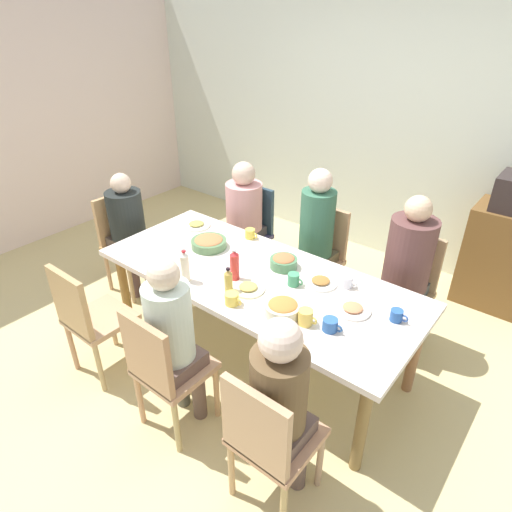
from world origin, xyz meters
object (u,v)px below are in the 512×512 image
(plate_0, at_px, (321,282))
(bowl_1, at_px, (284,262))
(person_5, at_px, (280,398))
(bottle_0, at_px, (185,267))
(chair_2, at_px, (319,253))
(person_4, at_px, (172,333))
(plate_1, at_px, (197,225))
(person_6, at_px, (128,223))
(cup_4, at_px, (232,299))
(chair_3, at_px, (250,228))
(person_2, at_px, (316,232))
(cup_5, at_px, (347,281))
(bowl_0, at_px, (209,242))
(dining_table, at_px, (256,283))
(cup_3, at_px, (250,234))
(plate_2, at_px, (248,288))
(person_0, at_px, (407,262))
(chair_5, at_px, (268,437))
(side_cabinet, at_px, (508,260))
(chair_0, at_px, (407,285))
(chair_6, at_px, (124,238))
(bottle_2, at_px, (228,281))
(bottle_1, at_px, (235,265))
(person_3, at_px, (243,212))
(chair_1, at_px, (89,316))
(cup_0, at_px, (330,325))
(chair_4, at_px, (164,367))
(cup_2, at_px, (294,280))
(plate_3, at_px, (353,309))
(cup_1, at_px, (306,317))
(cup_6, at_px, (397,316))
(bowl_2, at_px, (283,308))

(plate_0, relative_size, bowl_1, 1.15)
(person_5, distance_m, bottle_0, 1.18)
(chair_2, distance_m, person_4, 1.65)
(bottle_0, bearing_deg, plate_1, 130.61)
(person_6, height_order, cup_4, person_6)
(chair_3, distance_m, person_6, 1.11)
(person_2, distance_m, cup_5, 0.75)
(bowl_0, bearing_deg, person_5, -33.34)
(person_4, xyz_separation_m, bowl_1, (0.09, 0.97, 0.06))
(dining_table, xyz_separation_m, chair_3, (-0.77, 0.86, -0.14))
(cup_4, bearing_deg, cup_3, 122.09)
(bottle_0, bearing_deg, plate_2, 23.77)
(person_0, relative_size, plate_0, 5.62)
(person_4, xyz_separation_m, chair_5, (0.77, -0.09, -0.20))
(plate_2, bearing_deg, chair_5, -44.82)
(cup_3, bearing_deg, cup_5, -8.13)
(dining_table, xyz_separation_m, side_cabinet, (1.27, 1.87, -0.21))
(chair_0, distance_m, chair_3, 1.54)
(person_4, xyz_separation_m, plate_1, (-0.87, 1.05, 0.03))
(chair_0, xyz_separation_m, plate_1, (-1.63, -0.59, 0.23))
(plate_0, bearing_deg, cup_5, 28.40)
(person_4, bearing_deg, side_cabinet, 64.35)
(chair_6, bearing_deg, dining_table, 0.00)
(person_4, height_order, bottle_2, person_4)
(dining_table, bearing_deg, bottle_1, -121.99)
(bowl_1, bearing_deg, person_2, 98.95)
(person_6, height_order, bowl_1, person_6)
(person_4, bearing_deg, bottle_1, 97.19)
(person_0, xyz_separation_m, bottle_2, (-0.78, -1.05, 0.05))
(person_2, xyz_separation_m, bottle_1, (-0.08, -0.90, 0.08))
(chair_0, relative_size, cup_5, 7.22)
(person_3, distance_m, person_5, 2.18)
(chair_1, relative_size, cup_0, 7.17)
(chair_4, relative_size, bottle_1, 3.92)
(cup_2, distance_m, bottle_2, 0.44)
(person_5, bearing_deg, person_0, 90.00)
(plate_3, distance_m, bowl_1, 0.65)
(person_3, relative_size, cup_1, 9.47)
(plate_1, relative_size, cup_0, 1.81)
(dining_table, xyz_separation_m, chair_4, (0.00, -0.86, -0.14))
(chair_4, distance_m, cup_6, 1.41)
(cup_2, bearing_deg, bottle_2, -130.63)
(chair_3, relative_size, cup_4, 7.22)
(plate_1, height_order, cup_6, cup_6)
(bowl_2, bearing_deg, plate_1, 157.55)
(cup_1, distance_m, bottle_2, 0.57)
(chair_4, distance_m, bowl_0, 1.11)
(chair_1, distance_m, cup_4, 1.03)
(person_4, relative_size, plate_0, 5.39)
(plate_2, relative_size, cup_3, 1.90)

